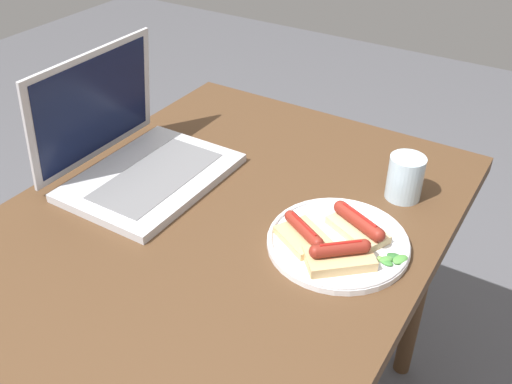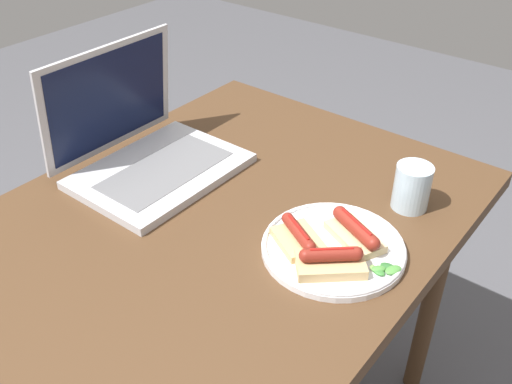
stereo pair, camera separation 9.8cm
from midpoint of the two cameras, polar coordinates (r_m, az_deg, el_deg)
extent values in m
cube|color=#4C331E|center=(1.06, -4.48, -5.73)|extent=(1.22, 0.79, 0.04)
cylinder|color=#4C331E|center=(1.75, -0.05, -1.56)|extent=(0.05, 0.05, 0.66)
cylinder|color=#4C331E|center=(1.54, 18.95, -10.10)|extent=(0.05, 0.05, 0.66)
cube|color=#B7B7BC|center=(1.23, -7.28, 2.03)|extent=(0.34, 0.25, 0.02)
cube|color=slate|center=(1.22, -6.80, 2.17)|extent=(0.28, 0.14, 0.00)
cube|color=#B7B7BC|center=(1.27, -12.32, 9.08)|extent=(0.34, 0.03, 0.24)
cube|color=#0C1433|center=(1.26, -12.20, 9.05)|extent=(0.31, 0.03, 0.21)
cylinder|color=silver|center=(1.04, 10.44, -5.69)|extent=(0.26, 0.26, 0.01)
torus|color=silver|center=(1.03, 10.48, -5.35)|extent=(0.26, 0.26, 0.01)
cube|color=#D6B784|center=(1.05, 12.50, -4.48)|extent=(0.10, 0.13, 0.02)
cylinder|color=maroon|center=(1.04, 12.64, -3.59)|extent=(0.06, 0.10, 0.03)
sphere|color=maroon|center=(1.01, 14.39, -5.12)|extent=(0.03, 0.03, 0.03)
sphere|color=maroon|center=(1.07, 11.00, -2.14)|extent=(0.03, 0.03, 0.03)
cylinder|color=red|center=(1.03, 12.73, -3.03)|extent=(0.04, 0.08, 0.01)
cube|color=tan|center=(1.02, 6.96, -4.91)|extent=(0.11, 0.12, 0.01)
cylinder|color=maroon|center=(1.01, 7.03, -4.11)|extent=(0.06, 0.09, 0.02)
sphere|color=maroon|center=(0.98, 8.27, -5.58)|extent=(0.02, 0.02, 0.02)
sphere|color=maroon|center=(1.04, 5.87, -2.72)|extent=(0.02, 0.02, 0.02)
cylinder|color=red|center=(1.01, 7.07, -3.63)|extent=(0.04, 0.07, 0.01)
cube|color=tan|center=(0.98, 10.30, -7.22)|extent=(0.13, 0.13, 0.02)
cylinder|color=maroon|center=(0.97, 10.43, -6.27)|extent=(0.07, 0.08, 0.02)
sphere|color=maroon|center=(0.98, 12.86, -6.12)|extent=(0.02, 0.02, 0.02)
sphere|color=maroon|center=(0.96, 7.95, -6.42)|extent=(0.02, 0.02, 0.02)
cylinder|color=red|center=(0.96, 10.50, -5.73)|extent=(0.05, 0.06, 0.01)
ellipsoid|color=#387A33|center=(1.00, 14.94, -7.78)|extent=(0.02, 0.03, 0.01)
ellipsoid|color=#709E4C|center=(1.00, 14.53, -7.55)|extent=(0.02, 0.02, 0.01)
ellipsoid|color=#4C8E3D|center=(1.00, 16.34, -7.60)|extent=(0.04, 0.03, 0.01)
ellipsoid|color=#4C8E3D|center=(1.00, 14.94, -7.56)|extent=(0.03, 0.03, 0.01)
ellipsoid|color=#2D662D|center=(1.01, 15.82, -7.26)|extent=(0.02, 0.03, 0.01)
cylinder|color=silver|center=(1.16, 17.69, 0.40)|extent=(0.07, 0.07, 0.09)
camera|label=1|loc=(0.05, -87.38, 1.81)|focal=40.00mm
camera|label=2|loc=(0.05, 92.62, -1.81)|focal=40.00mm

